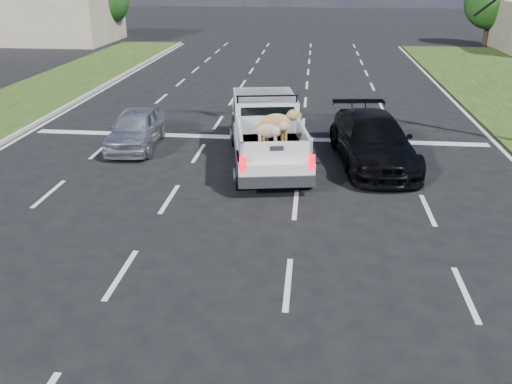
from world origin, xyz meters
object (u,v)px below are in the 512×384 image
pickup_truck (267,131)px  black_coupe (373,140)px  traffic_signal (468,6)px  silver_sedan (136,128)px

pickup_truck → black_coupe: bearing=-7.0°
pickup_truck → black_coupe: (3.40, 0.18, -0.24)m
traffic_signal → pickup_truck: (-6.53, -3.10, -3.69)m
pickup_truck → silver_sedan: bearing=156.9°
traffic_signal → black_coupe: traffic_signal is taller
pickup_truck → silver_sedan: size_ratio=1.57×
traffic_signal → black_coupe: size_ratio=1.68×
silver_sedan → black_coupe: black_coupe is taller
silver_sedan → black_coupe: bearing=-10.5°
pickup_truck → silver_sedan: pickup_truck is taller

